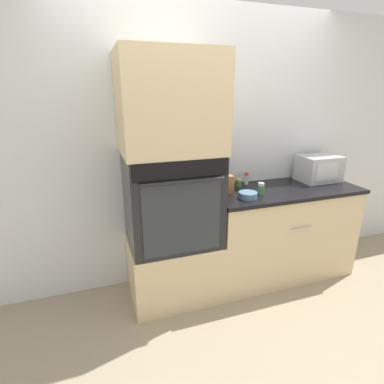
# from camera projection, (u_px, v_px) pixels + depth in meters

# --- Properties ---
(ground_plane) EXTENTS (12.00, 12.00, 0.00)m
(ground_plane) POSITION_uv_depth(u_px,v_px,m) (225.00, 304.00, 2.64)
(ground_plane) COLOR gray
(wall_back) EXTENTS (8.00, 0.05, 2.50)m
(wall_back) POSITION_uv_depth(u_px,v_px,m) (202.00, 151.00, 2.81)
(wall_back) COLOR silver
(wall_back) RESTS_ON ground_plane
(oven_cabinet_base) EXTENTS (0.77, 0.60, 0.54)m
(oven_cabinet_base) POSITION_uv_depth(u_px,v_px,m) (174.00, 267.00, 2.71)
(oven_cabinet_base) COLOR beige
(oven_cabinet_base) RESTS_ON ground_plane
(wall_oven) EXTENTS (0.74, 0.64, 0.77)m
(wall_oven) POSITION_uv_depth(u_px,v_px,m) (172.00, 199.00, 2.50)
(wall_oven) COLOR black
(wall_oven) RESTS_ON oven_cabinet_base
(oven_cabinet_upper) EXTENTS (0.77, 0.60, 0.75)m
(oven_cabinet_upper) POSITION_uv_depth(u_px,v_px,m) (170.00, 104.00, 2.26)
(oven_cabinet_upper) COLOR beige
(oven_cabinet_upper) RESTS_ON wall_oven
(counter_unit) EXTENTS (1.45, 0.63, 0.91)m
(counter_unit) POSITION_uv_depth(u_px,v_px,m) (279.00, 231.00, 2.98)
(counter_unit) COLOR beige
(counter_unit) RESTS_ON ground_plane
(microwave) EXTENTS (0.40, 0.29, 0.26)m
(microwave) POSITION_uv_depth(u_px,v_px,m) (319.00, 168.00, 3.04)
(microwave) COLOR #B2B5BA
(microwave) RESTS_ON counter_unit
(knife_block) EXTENTS (0.13, 0.15, 0.21)m
(knife_block) POSITION_uv_depth(u_px,v_px,m) (224.00, 184.00, 2.69)
(knife_block) COLOR olive
(knife_block) RESTS_ON counter_unit
(bowl) EXTENTS (0.16, 0.16, 0.05)m
(bowl) POSITION_uv_depth(u_px,v_px,m) (248.00, 195.00, 2.56)
(bowl) COLOR #517599
(bowl) RESTS_ON counter_unit
(condiment_jar_near) EXTENTS (0.06, 0.06, 0.11)m
(condiment_jar_near) POSITION_uv_depth(u_px,v_px,m) (261.00, 189.00, 2.65)
(condiment_jar_near) COLOR #427047
(condiment_jar_near) RESTS_ON counter_unit
(condiment_jar_mid) EXTENTS (0.06, 0.06, 0.08)m
(condiment_jar_mid) POSITION_uv_depth(u_px,v_px,m) (238.00, 183.00, 2.88)
(condiment_jar_mid) COLOR #427047
(condiment_jar_mid) RESTS_ON counter_unit
(condiment_jar_far) EXTENTS (0.04, 0.04, 0.12)m
(condiment_jar_far) POSITION_uv_depth(u_px,v_px,m) (246.00, 179.00, 2.94)
(condiment_jar_far) COLOR silver
(condiment_jar_far) RESTS_ON counter_unit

